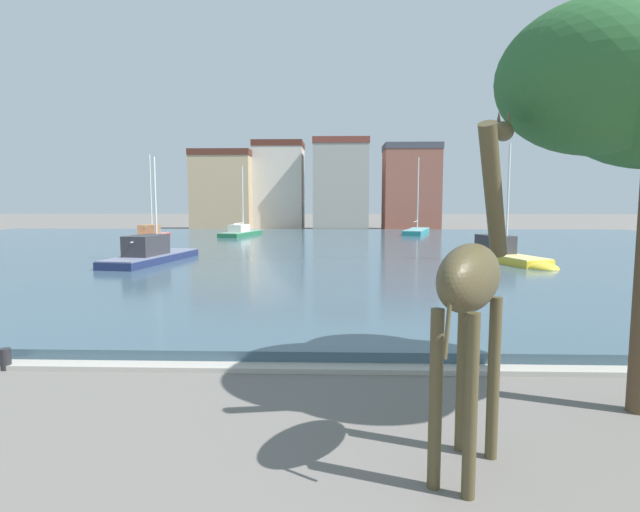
% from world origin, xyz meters
% --- Properties ---
extents(harbor_water, '(76.45, 52.61, 0.37)m').
position_xyz_m(harbor_water, '(0.00, 36.16, 0.18)').
color(harbor_water, '#3D5666').
rests_on(harbor_water, ground).
extents(quay_edge_coping, '(76.45, 0.50, 0.12)m').
position_xyz_m(quay_edge_coping, '(0.00, 9.61, 0.06)').
color(quay_edge_coping, '#ADA89E').
rests_on(quay_edge_coping, ground).
extents(giraffe_statue, '(1.93, 2.84, 5.35)m').
position_xyz_m(giraffe_statue, '(4.80, 5.41, 2.73)').
color(giraffe_statue, '#4C4228').
rests_on(giraffe_statue, ground).
extents(sailboat_navy, '(3.47, 9.26, 6.42)m').
position_xyz_m(sailboat_navy, '(-7.71, 27.81, 0.62)').
color(sailboat_navy, navy).
rests_on(sailboat_navy, ground).
extents(sailboat_teal, '(4.24, 9.07, 8.49)m').
position_xyz_m(sailboat_teal, '(11.64, 54.25, 0.46)').
color(sailboat_teal, teal).
rests_on(sailboat_teal, ground).
extents(sailboat_green, '(3.55, 8.34, 7.36)m').
position_xyz_m(sailboat_green, '(-6.72, 50.44, 0.53)').
color(sailboat_green, '#236B42').
rests_on(sailboat_green, ground).
extents(sailboat_yellow, '(4.12, 8.20, 7.12)m').
position_xyz_m(sailboat_yellow, '(12.65, 28.12, 0.60)').
color(sailboat_yellow, gold).
rests_on(sailboat_yellow, ground).
extents(sailboat_red, '(2.81, 7.70, 8.32)m').
position_xyz_m(sailboat_red, '(-15.18, 47.67, 0.53)').
color(sailboat_red, red).
rests_on(sailboat_red, ground).
extents(mooring_bollard, '(0.24, 0.24, 0.50)m').
position_xyz_m(mooring_bollard, '(-4.77, 9.46, 0.25)').
color(mooring_bollard, '#232326').
rests_on(mooring_bollard, ground).
extents(townhouse_corner_house, '(7.77, 7.49, 10.37)m').
position_xyz_m(townhouse_corner_house, '(-11.98, 66.01, 5.20)').
color(townhouse_corner_house, tan).
rests_on(townhouse_corner_house, ground).
extents(townhouse_end_terrace, '(6.63, 6.21, 11.76)m').
position_xyz_m(townhouse_end_terrace, '(-4.96, 68.06, 5.89)').
color(townhouse_end_terrace, beige).
rests_on(townhouse_end_terrace, ground).
extents(townhouse_narrow_midrow, '(7.14, 7.18, 11.81)m').
position_xyz_m(townhouse_narrow_midrow, '(3.35, 66.10, 5.92)').
color(townhouse_narrow_midrow, gray).
rests_on(townhouse_narrow_midrow, ground).
extents(townhouse_tall_gabled, '(7.29, 5.95, 11.23)m').
position_xyz_m(townhouse_tall_gabled, '(12.60, 66.71, 5.63)').
color(townhouse_tall_gabled, '#8E5142').
rests_on(townhouse_tall_gabled, ground).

